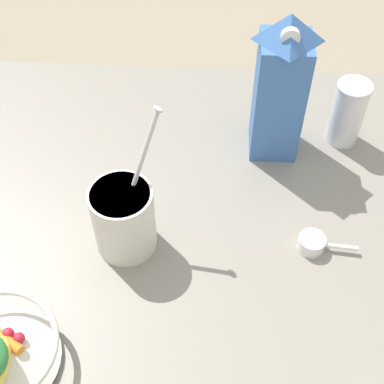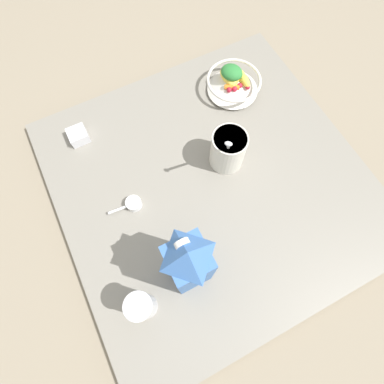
{
  "view_description": "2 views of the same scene",
  "coord_description": "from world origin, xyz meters",
  "px_view_note": "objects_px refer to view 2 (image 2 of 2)",
  "views": [
    {
      "loc": [
        0.07,
        -0.58,
        0.82
      ],
      "look_at": [
        0.04,
        0.02,
        0.11
      ],
      "focal_mm": 50.0,
      "sensor_mm": 36.0,
      "label": 1
    },
    {
      "loc": [
        0.23,
        0.31,
        0.9
      ],
      "look_at": [
        0.08,
        0.03,
        0.1
      ],
      "focal_mm": 28.0,
      "sensor_mm": 36.0,
      "label": 2
    }
  ],
  "objects_px": {
    "milk_carton": "(188,264)",
    "drinking_cup": "(142,306)",
    "fruit_bowl": "(233,82)",
    "spice_jar": "(78,136)",
    "yogurt_tub": "(228,149)"
  },
  "relations": [
    {
      "from": "milk_carton",
      "to": "drinking_cup",
      "type": "distance_m",
      "value": 0.17
    },
    {
      "from": "fruit_bowl",
      "to": "milk_carton",
      "type": "distance_m",
      "value": 0.66
    },
    {
      "from": "drinking_cup",
      "to": "fruit_bowl",
      "type": "bearing_deg",
      "value": -137.34
    },
    {
      "from": "fruit_bowl",
      "to": "spice_jar",
      "type": "relative_size",
      "value": 3.17
    },
    {
      "from": "drinking_cup",
      "to": "yogurt_tub",
      "type": "bearing_deg",
      "value": -144.8
    },
    {
      "from": "yogurt_tub",
      "to": "spice_jar",
      "type": "xyz_separation_m",
      "value": [
        0.39,
        -0.29,
        -0.06
      ]
    },
    {
      "from": "drinking_cup",
      "to": "spice_jar",
      "type": "bearing_deg",
      "value": -91.64
    },
    {
      "from": "fruit_bowl",
      "to": "milk_carton",
      "type": "relative_size",
      "value": 0.62
    },
    {
      "from": "fruit_bowl",
      "to": "yogurt_tub",
      "type": "bearing_deg",
      "value": 55.97
    },
    {
      "from": "milk_carton",
      "to": "spice_jar",
      "type": "height_order",
      "value": "milk_carton"
    },
    {
      "from": "fruit_bowl",
      "to": "drinking_cup",
      "type": "bearing_deg",
      "value": 42.66
    },
    {
      "from": "fruit_bowl",
      "to": "drinking_cup",
      "type": "relative_size",
      "value": 1.34
    },
    {
      "from": "fruit_bowl",
      "to": "milk_carton",
      "type": "xyz_separation_m",
      "value": [
        0.42,
        0.49,
        0.11
      ]
    },
    {
      "from": "yogurt_tub",
      "to": "spice_jar",
      "type": "distance_m",
      "value": 0.49
    },
    {
      "from": "milk_carton",
      "to": "yogurt_tub",
      "type": "bearing_deg",
      "value": -135.54
    }
  ]
}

